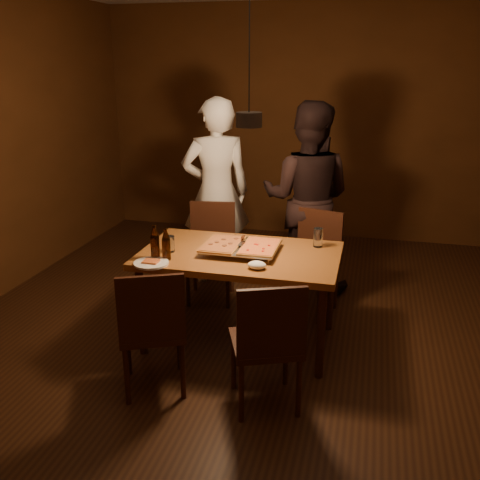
% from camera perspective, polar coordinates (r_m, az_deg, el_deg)
% --- Properties ---
extents(room_shell, '(6.00, 6.00, 6.00)m').
position_cam_1_polar(room_shell, '(3.79, 0.93, 7.45)').
color(room_shell, '#341C0E').
rests_on(room_shell, ground).
extents(dining_table, '(1.50, 0.90, 0.75)m').
position_cam_1_polar(dining_table, '(4.08, 0.00, -2.31)').
color(dining_table, '#975826').
rests_on(dining_table, floor).
extents(chair_far_left, '(0.48, 0.48, 0.49)m').
position_cam_1_polar(chair_far_left, '(4.96, -3.08, -0.21)').
color(chair_far_left, '#38190F').
rests_on(chair_far_left, floor).
extents(chair_far_right, '(0.53, 0.53, 0.49)m').
position_cam_1_polar(chair_far_right, '(4.74, 7.94, -1.27)').
color(chair_far_right, '#38190F').
rests_on(chair_far_right, floor).
extents(chair_near_left, '(0.56, 0.56, 0.49)m').
position_cam_1_polar(chair_near_left, '(3.54, -9.37, -8.52)').
color(chair_near_left, '#38190F').
rests_on(chair_near_left, floor).
extents(chair_near_right, '(0.55, 0.55, 0.49)m').
position_cam_1_polar(chair_near_right, '(3.33, 3.02, -10.08)').
color(chair_near_right, '#38190F').
rests_on(chair_near_right, floor).
extents(pizza_tray, '(0.58, 0.48, 0.05)m').
position_cam_1_polar(pizza_tray, '(4.06, 0.18, -0.95)').
color(pizza_tray, silver).
rests_on(pizza_tray, dining_table).
extents(pizza_meat, '(0.28, 0.43, 0.02)m').
position_cam_1_polar(pizza_meat, '(4.08, -1.88, -0.40)').
color(pizza_meat, maroon).
rests_on(pizza_meat, pizza_tray).
extents(pizza_cheese, '(0.27, 0.42, 0.02)m').
position_cam_1_polar(pizza_cheese, '(4.02, 2.12, -0.69)').
color(pizza_cheese, gold).
rests_on(pizza_cheese, pizza_tray).
extents(spatula, '(0.13, 0.25, 0.04)m').
position_cam_1_polar(spatula, '(4.06, 0.17, -0.38)').
color(spatula, silver).
rests_on(spatula, pizza_tray).
extents(beer_bottle_a, '(0.07, 0.07, 0.25)m').
position_cam_1_polar(beer_bottle_a, '(3.95, -9.07, -0.21)').
color(beer_bottle_a, black).
rests_on(beer_bottle_a, dining_table).
extents(beer_bottle_b, '(0.06, 0.06, 0.24)m').
position_cam_1_polar(beer_bottle_b, '(3.92, -7.89, -0.43)').
color(beer_bottle_b, black).
rests_on(beer_bottle_b, dining_table).
extents(water_glass_left, '(0.08, 0.08, 0.12)m').
position_cam_1_polar(water_glass_left, '(4.09, -7.53, -0.42)').
color(water_glass_left, silver).
rests_on(water_glass_left, dining_table).
extents(water_glass_right, '(0.07, 0.07, 0.15)m').
position_cam_1_polar(water_glass_right, '(4.20, 8.32, 0.26)').
color(water_glass_right, silver).
rests_on(water_glass_right, dining_table).
extents(plate_slice, '(0.25, 0.25, 0.03)m').
position_cam_1_polar(plate_slice, '(3.88, -9.46, -2.43)').
color(plate_slice, white).
rests_on(plate_slice, dining_table).
extents(napkin, '(0.13, 0.10, 0.06)m').
position_cam_1_polar(napkin, '(3.74, 1.81, -2.69)').
color(napkin, white).
rests_on(napkin, dining_table).
extents(diner_white, '(0.79, 0.68, 1.82)m').
position_cam_1_polar(diner_white, '(5.24, -2.55, 5.10)').
color(diner_white, white).
rests_on(diner_white, floor).
extents(diner_dark, '(0.91, 0.72, 1.80)m').
position_cam_1_polar(diner_dark, '(5.09, 7.13, 4.43)').
color(diner_dark, black).
rests_on(diner_dark, floor).
extents(pendant_lamp, '(0.18, 0.18, 1.10)m').
position_cam_1_polar(pendant_lamp, '(3.74, 0.96, 12.87)').
color(pendant_lamp, black).
rests_on(pendant_lamp, ceiling).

